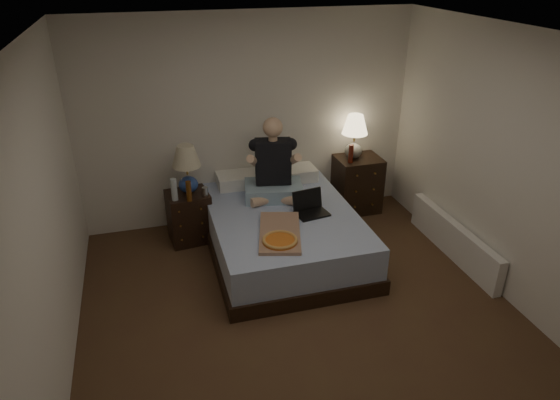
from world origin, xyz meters
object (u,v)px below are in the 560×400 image
object	(u,v)px
lamp_right	(354,137)
pizza_box	(280,241)
nightstand_left	(189,217)
beer_bottle_right	(351,154)
person	(273,159)
laptop	(312,205)
bed	(283,232)
beer_bottle_left	(189,191)
water_bottle	(174,190)
nightstand_right	(356,183)
soda_can	(205,191)
radiator	(453,240)
lamp_left	(187,169)

from	to	relation	value
lamp_right	pizza_box	xyz separation A→B (m)	(-1.36, -1.43, -0.45)
nightstand_left	beer_bottle_right	xyz separation A→B (m)	(2.02, 0.08, 0.54)
person	laptop	world-z (taller)	person
bed	beer_bottle_left	size ratio (longest dim) A/B	8.90
water_bottle	beer_bottle_right	distance (m)	2.18
bed	nightstand_right	distance (m)	1.45
lamp_right	soda_can	size ratio (longest dim) A/B	5.60
beer_bottle_right	laptop	distance (m)	1.12
bed	soda_can	size ratio (longest dim) A/B	20.47
water_bottle	pizza_box	distance (m)	1.41
nightstand_left	pizza_box	world-z (taller)	nightstand_left
lamp_right	radiator	xyz separation A→B (m)	(0.65, -1.37, -0.80)
beer_bottle_right	pizza_box	bearing A→B (deg)	-134.47
bed	lamp_left	size ratio (longest dim) A/B	3.66
bed	nightstand_right	size ratio (longest dim) A/B	2.84
nightstand_right	water_bottle	bearing A→B (deg)	-172.02
nightstand_right	person	distance (m)	1.42
bed	lamp_right	size ratio (longest dim) A/B	3.66
bed	lamp_left	xyz separation A→B (m)	(-0.94, 0.60, 0.62)
nightstand_left	pizza_box	distance (m)	1.45
nightstand_right	soda_can	world-z (taller)	nightstand_right
beer_bottle_right	radiator	bearing A→B (deg)	-59.03
beer_bottle_left	person	xyz separation A→B (m)	(0.96, 0.01, 0.26)
nightstand_left	radiator	size ratio (longest dim) A/B	0.37
laptop	water_bottle	bearing A→B (deg)	148.14
nightstand_left	soda_can	world-z (taller)	soda_can
lamp_left	pizza_box	world-z (taller)	lamp_left
nightstand_left	person	distance (m)	1.19
water_bottle	radiator	bearing A→B (deg)	-19.36
bed	nightstand_left	world-z (taller)	nightstand_left
nightstand_right	water_bottle	xyz separation A→B (m)	(-2.33, -0.34, 0.36)
lamp_right	laptop	distance (m)	1.32
nightstand_left	beer_bottle_right	world-z (taller)	beer_bottle_right
person	water_bottle	bearing A→B (deg)	-171.23
beer_bottle_right	pizza_box	world-z (taller)	beer_bottle_right
water_bottle	pizza_box	xyz separation A→B (m)	(0.89, -1.08, -0.17)
beer_bottle_right	radiator	xyz separation A→B (m)	(0.74, -1.23, -0.63)
lamp_left	beer_bottle_left	bearing A→B (deg)	-95.06
nightstand_left	person	xyz separation A→B (m)	(0.97, -0.18, 0.68)
nightstand_left	lamp_left	world-z (taller)	lamp_left
soda_can	pizza_box	bearing A→B (deg)	-63.21
lamp_left	lamp_right	world-z (taller)	lamp_right
nightstand_right	pizza_box	distance (m)	2.03
soda_can	beer_bottle_left	bearing A→B (deg)	-155.86
nightstand_left	bed	bearing A→B (deg)	-37.19
nightstand_right	beer_bottle_right	distance (m)	0.52
lamp_right	nightstand_right	bearing A→B (deg)	-6.62
lamp_right	person	world-z (taller)	person
water_bottle	soda_can	distance (m)	0.34
nightstand_left	radiator	world-z (taller)	nightstand_left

